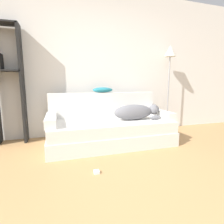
# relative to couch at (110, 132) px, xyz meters

# --- Properties ---
(ground_plane) EXTENTS (20.00, 20.00, 0.00)m
(ground_plane) POSITION_rel_couch_xyz_m (-0.21, -1.58, -0.19)
(ground_plane) COLOR tan
(wall_back) EXTENTS (6.93, 0.06, 2.70)m
(wall_back) POSITION_rel_couch_xyz_m (-0.21, 0.71, 1.16)
(wall_back) COLOR silver
(wall_back) RESTS_ON ground_plane
(couch) EXTENTS (1.97, 0.94, 0.39)m
(couch) POSITION_rel_couch_xyz_m (0.00, 0.00, 0.00)
(couch) COLOR silver
(couch) RESTS_ON ground_plane
(couch_backrest) EXTENTS (1.93, 0.15, 0.43)m
(couch_backrest) POSITION_rel_couch_xyz_m (0.00, 0.40, 0.41)
(couch_backrest) COLOR silver
(couch_backrest) RESTS_ON couch
(couch_arm_left) EXTENTS (0.15, 0.75, 0.12)m
(couch_arm_left) POSITION_rel_couch_xyz_m (-0.91, -0.01, 0.26)
(couch_arm_left) COLOR silver
(couch_arm_left) RESTS_ON couch
(couch_arm_right) EXTENTS (0.15, 0.75, 0.12)m
(couch_arm_right) POSITION_rel_couch_xyz_m (0.91, -0.01, 0.26)
(couch_arm_right) COLOR silver
(couch_arm_right) RESTS_ON couch
(dog) EXTENTS (0.79, 0.24, 0.26)m
(dog) POSITION_rel_couch_xyz_m (0.43, -0.08, 0.33)
(dog) COLOR slate
(dog) RESTS_ON couch
(laptop) EXTENTS (0.32, 0.24, 0.02)m
(laptop) POSITION_rel_couch_xyz_m (-0.21, -0.04, 0.21)
(laptop) COLOR silver
(laptop) RESTS_ON couch
(throw_pillow) EXTENTS (0.36, 0.18, 0.09)m
(throw_pillow) POSITION_rel_couch_xyz_m (-0.02, 0.42, 0.67)
(throw_pillow) COLOR teal
(throw_pillow) RESTS_ON couch_backrest
(bookshelf) EXTENTS (0.44, 0.26, 1.90)m
(bookshelf) POSITION_rel_couch_xyz_m (-1.56, 0.53, 0.86)
(bookshelf) COLOR black
(bookshelf) RESTS_ON ground_plane
(floor_lamp) EXTENTS (0.23, 0.23, 1.73)m
(floor_lamp) POSITION_rel_couch_xyz_m (1.38, 0.45, 1.22)
(floor_lamp) COLOR gray
(floor_lamp) RESTS_ON ground_plane
(power_adapter) EXTENTS (0.06, 0.06, 0.03)m
(power_adapter) POSITION_rel_couch_xyz_m (-0.43, -0.91, -0.18)
(power_adapter) COLOR white
(power_adapter) RESTS_ON ground_plane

